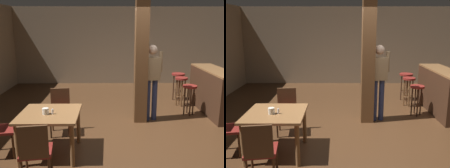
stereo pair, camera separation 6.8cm
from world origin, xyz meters
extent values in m
plane|color=#422816|center=(0.00, 0.00, 0.00)|extent=(10.80, 10.80, 0.00)
cube|color=gray|center=(0.00, 4.50, 1.40)|extent=(8.00, 0.10, 2.80)
cube|color=brown|center=(0.18, 0.60, 1.40)|extent=(0.28, 0.28, 2.80)
cube|color=brown|center=(-1.51, -0.89, 0.71)|extent=(0.97, 0.97, 0.04)
cylinder|color=brown|center=(-1.09, -0.48, 0.35)|extent=(0.07, 0.07, 0.69)
cylinder|color=brown|center=(-1.92, -0.48, 0.35)|extent=(0.07, 0.07, 0.69)
cylinder|color=brown|center=(-1.09, -1.30, 0.35)|extent=(0.07, 0.07, 0.69)
cylinder|color=brown|center=(-1.92, -1.30, 0.35)|extent=(0.07, 0.07, 0.69)
cube|color=maroon|center=(-1.53, -1.66, 0.45)|extent=(0.48, 0.48, 0.04)
cube|color=#4C301C|center=(-1.50, -1.85, 0.68)|extent=(0.38, 0.09, 0.45)
cylinder|color=#4C301C|center=(-1.73, -1.51, 0.23)|extent=(0.04, 0.04, 0.43)
cylinder|color=#4C301C|center=(-1.38, -1.46, 0.23)|extent=(0.04, 0.04, 0.43)
cube|color=maroon|center=(-1.50, -0.09, 0.45)|extent=(0.46, 0.46, 0.04)
cube|color=#4C301C|center=(-1.52, 0.10, 0.68)|extent=(0.38, 0.08, 0.45)
cylinder|color=#4C301C|center=(-1.30, -0.25, 0.23)|extent=(0.04, 0.04, 0.43)
cylinder|color=#4C301C|center=(-1.65, -0.29, 0.23)|extent=(0.04, 0.04, 0.43)
cylinder|color=#4C301C|center=(-1.34, 0.10, 0.23)|extent=(0.04, 0.04, 0.43)
cylinder|color=#4C301C|center=(-1.69, 0.06, 0.23)|extent=(0.04, 0.04, 0.43)
cube|color=maroon|center=(-2.28, -0.91, 0.45)|extent=(0.47, 0.47, 0.04)
cylinder|color=#4C301C|center=(-2.13, -0.71, 0.23)|extent=(0.04, 0.04, 0.43)
cylinder|color=#4C301C|center=(-2.08, -1.06, 0.23)|extent=(0.04, 0.04, 0.43)
cylinder|color=silver|center=(-1.55, -0.96, 0.78)|extent=(0.10, 0.10, 0.10)
cylinder|color=silver|center=(-1.44, -0.95, 0.77)|extent=(0.03, 0.03, 0.08)
cube|color=tan|center=(0.44, 0.66, 1.20)|extent=(0.36, 0.24, 0.50)
sphere|color=beige|center=(0.44, 0.66, 1.61)|extent=(0.24, 0.24, 0.21)
cylinder|color=navy|center=(0.51, 0.67, 0.47)|extent=(0.13, 0.13, 0.95)
cylinder|color=navy|center=(0.36, 0.65, 0.47)|extent=(0.13, 0.13, 0.95)
cylinder|color=tan|center=(0.63, 0.68, 1.35)|extent=(0.09, 0.09, 0.46)
cylinder|color=tan|center=(0.24, 0.63, 1.35)|extent=(0.09, 0.09, 0.46)
cube|color=brown|center=(2.10, 1.19, 1.06)|extent=(0.56, 2.02, 0.04)
cube|color=#382114|center=(2.00, 1.19, 0.52)|extent=(0.36, 2.02, 1.04)
cylinder|color=maroon|center=(1.42, 0.98, 0.71)|extent=(0.33, 0.33, 0.05)
torus|color=#382114|center=(1.42, 0.98, 0.25)|extent=(0.24, 0.24, 0.02)
cylinder|color=#382114|center=(1.42, 1.09, 0.34)|extent=(0.03, 0.03, 0.68)
cylinder|color=#382114|center=(1.42, 0.88, 0.34)|extent=(0.03, 0.03, 0.68)
cylinder|color=#382114|center=(1.53, 0.98, 0.34)|extent=(0.03, 0.03, 0.68)
cylinder|color=#382114|center=(1.31, 0.98, 0.34)|extent=(0.03, 0.03, 0.68)
cylinder|color=maroon|center=(1.42, 1.71, 0.75)|extent=(0.33, 0.33, 0.05)
torus|color=brown|center=(1.42, 1.71, 0.26)|extent=(0.23, 0.23, 0.02)
cylinder|color=brown|center=(1.42, 1.81, 0.36)|extent=(0.03, 0.03, 0.73)
cylinder|color=brown|center=(1.42, 1.60, 0.36)|extent=(0.03, 0.03, 0.73)
cylinder|color=brown|center=(1.53, 1.71, 0.36)|extent=(0.03, 0.03, 0.73)
cylinder|color=brown|center=(1.32, 1.71, 0.36)|extent=(0.03, 0.03, 0.73)
cylinder|color=maroon|center=(1.48, 2.24, 0.76)|extent=(0.38, 0.38, 0.05)
torus|color=#382114|center=(1.48, 2.24, 0.27)|extent=(0.26, 0.26, 0.02)
cylinder|color=#382114|center=(1.48, 2.36, 0.37)|extent=(0.03, 0.03, 0.74)
cylinder|color=#382114|center=(1.48, 2.12, 0.37)|extent=(0.03, 0.03, 0.74)
cylinder|color=#382114|center=(1.61, 2.24, 0.37)|extent=(0.03, 0.03, 0.74)
cylinder|color=#382114|center=(1.36, 2.24, 0.37)|extent=(0.03, 0.03, 0.74)
camera|label=1|loc=(-0.54, -4.78, 2.12)|focal=40.00mm
camera|label=2|loc=(-0.47, -4.78, 2.12)|focal=40.00mm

